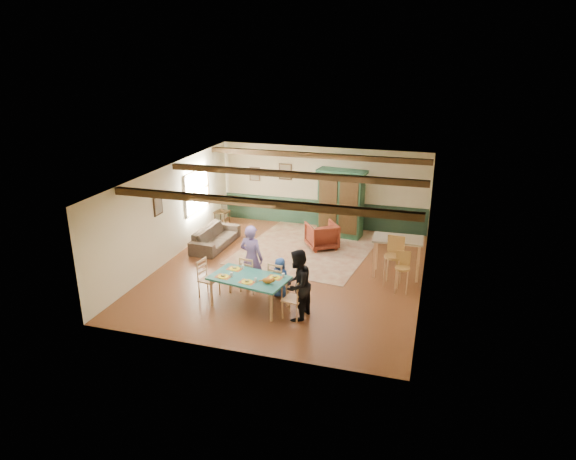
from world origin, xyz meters
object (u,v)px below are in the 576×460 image
(person_man, at_px, (252,258))
(armoire, at_px, (341,203))
(person_woman, at_px, (297,285))
(table_lamp, at_px, (222,204))
(dining_chair_far_right, at_px, (279,280))
(dining_chair_end_left, at_px, (209,279))
(dining_chair_end_right, at_px, (293,298))
(bar_stool_left, at_px, (393,262))
(sofa, at_px, (215,237))
(end_table, at_px, (222,219))
(person_child, at_px, (280,277))
(counter_table, at_px, (397,257))
(dining_chair_far_left, at_px, (250,273))
(cat, at_px, (267,280))
(armchair, at_px, (322,236))
(dining_table, at_px, (249,292))
(bar_stool_right, at_px, (402,273))

(person_man, bearing_deg, armoire, -96.58)
(person_woman, bearing_deg, table_lamp, -132.11)
(dining_chair_far_right, bearing_deg, dining_chair_end_left, 24.92)
(dining_chair_end_right, xyz_separation_m, bar_stool_left, (1.96, 2.30, 0.17))
(person_man, bearing_deg, sofa, -39.49)
(sofa, bearing_deg, dining_chair_far_right, -131.43)
(end_table, bearing_deg, dining_chair_end_left, -69.92)
(armoire, bearing_deg, end_table, -169.03)
(person_child, height_order, counter_table, counter_table)
(dining_chair_far_left, relative_size, cat, 2.64)
(armoire, distance_m, bar_stool_left, 3.83)
(end_table, distance_m, bar_stool_left, 6.70)
(person_man, height_order, armoire, armoire)
(dining_chair_end_right, height_order, counter_table, counter_table)
(dining_chair_far_left, distance_m, sofa, 3.32)
(person_child, height_order, sofa, person_child)
(person_child, bearing_deg, armchair, -84.02)
(dining_chair_end_left, bearing_deg, person_child, -62.70)
(cat, distance_m, armchair, 4.35)
(dining_table, bearing_deg, person_woman, -10.04)
(person_woman, bearing_deg, sofa, -124.63)
(armchair, height_order, table_lamp, table_lamp)
(cat, height_order, table_lamp, table_lamp)
(dining_chair_end_right, xyz_separation_m, end_table, (-4.03, 5.29, -0.20))
(armchair, xyz_separation_m, bar_stool_left, (2.31, -2.03, 0.25))
(armchair, bearing_deg, sofa, -19.47)
(dining_chair_end_right, xyz_separation_m, person_child, (-0.59, 0.91, 0.03))
(person_man, bearing_deg, cat, 136.55)
(person_man, distance_m, person_child, 0.87)
(dining_chair_end_right, height_order, armchair, dining_chair_end_right)
(person_man, xyz_separation_m, cat, (0.77, -1.04, -0.02))
(person_man, bearing_deg, dining_chair_end_left, 46.85)
(person_child, relative_size, end_table, 1.84)
(bar_stool_left, bearing_deg, dining_chair_end_right, -123.79)
(armchair, distance_m, sofa, 3.24)
(dining_chair_far_left, bearing_deg, armchair, -97.08)
(cat, xyz_separation_m, armchair, (0.25, 4.32, -0.44))
(sofa, height_order, bar_stool_right, bar_stool_right)
(person_child, height_order, bar_stool_left, bar_stool_left)
(bar_stool_right, bearing_deg, armoire, 120.18)
(person_man, xyz_separation_m, table_lamp, (-2.66, 4.24, -0.07))
(dining_chair_far_right, distance_m, table_lamp, 5.63)
(dining_chair_far_right, bearing_deg, bar_stool_right, -147.85)
(dining_chair_far_left, distance_m, person_woman, 1.81)
(dining_chair_end_right, bearing_deg, dining_chair_far_left, -114.92)
(dining_chair_far_right, height_order, dining_chair_end_right, same)
(counter_table, bearing_deg, bar_stool_left, -93.08)
(person_man, bearing_deg, dining_chair_end_right, 152.70)
(dining_chair_end_left, distance_m, bar_stool_left, 4.61)
(counter_table, bearing_deg, bar_stool_right, -76.74)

